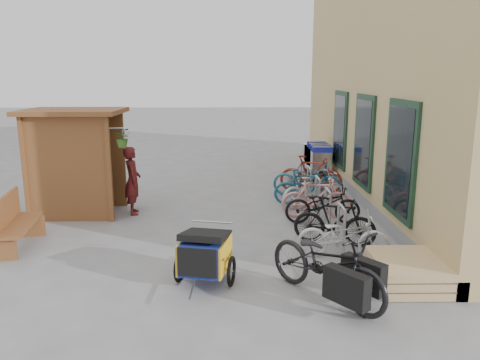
{
  "coord_description": "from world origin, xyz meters",
  "views": [
    {
      "loc": [
        0.36,
        -8.01,
        3.12
      ],
      "look_at": [
        0.5,
        1.5,
        1.0
      ],
      "focal_mm": 35.0,
      "sensor_mm": 36.0,
      "label": 1
    }
  ],
  "objects_px": {
    "child_trailer": "(205,253)",
    "bike_7": "(311,174)",
    "bike_0": "(343,235)",
    "bike_2": "(323,204)",
    "bike_4": "(314,190)",
    "pallet_stack": "(407,271)",
    "shopping_carts": "(316,156)",
    "bike_1": "(335,221)",
    "bike_3": "(316,198)",
    "bike_5": "(304,187)",
    "person_kiosk": "(133,181)",
    "bench": "(14,221)",
    "bike_6": "(307,179)",
    "kiosk": "(72,147)",
    "cargo_bike": "(328,264)"
  },
  "relations": [
    {
      "from": "child_trailer",
      "to": "bench",
      "type": "bearing_deg",
      "value": 168.57
    },
    {
      "from": "person_kiosk",
      "to": "bike_4",
      "type": "height_order",
      "value": "person_kiosk"
    },
    {
      "from": "bike_2",
      "to": "person_kiosk",
      "type": "bearing_deg",
      "value": 80.6
    },
    {
      "from": "bike_3",
      "to": "child_trailer",
      "type": "bearing_deg",
      "value": 147.75
    },
    {
      "from": "pallet_stack",
      "to": "cargo_bike",
      "type": "height_order",
      "value": "cargo_bike"
    },
    {
      "from": "bike_5",
      "to": "bike_6",
      "type": "bearing_deg",
      "value": -15.04
    },
    {
      "from": "kiosk",
      "to": "pallet_stack",
      "type": "distance_m",
      "value": 7.5
    },
    {
      "from": "bike_1",
      "to": "bike_7",
      "type": "distance_m",
      "value": 4.06
    },
    {
      "from": "shopping_carts",
      "to": "bike_2",
      "type": "height_order",
      "value": "shopping_carts"
    },
    {
      "from": "bike_0",
      "to": "bike_1",
      "type": "relative_size",
      "value": 1.03
    },
    {
      "from": "cargo_bike",
      "to": "bike_3",
      "type": "height_order",
      "value": "cargo_bike"
    },
    {
      "from": "bike_0",
      "to": "bike_2",
      "type": "height_order",
      "value": "bike_2"
    },
    {
      "from": "kiosk",
      "to": "bike_6",
      "type": "height_order",
      "value": "kiosk"
    },
    {
      "from": "child_trailer",
      "to": "bike_7",
      "type": "distance_m",
      "value": 6.22
    },
    {
      "from": "pallet_stack",
      "to": "cargo_bike",
      "type": "relative_size",
      "value": 0.59
    },
    {
      "from": "bike_0",
      "to": "bike_7",
      "type": "relative_size",
      "value": 0.93
    },
    {
      "from": "person_kiosk",
      "to": "bike_1",
      "type": "height_order",
      "value": "person_kiosk"
    },
    {
      "from": "person_kiosk",
      "to": "bike_5",
      "type": "xyz_separation_m",
      "value": [
        4.05,
        0.73,
        -0.34
      ]
    },
    {
      "from": "child_trailer",
      "to": "shopping_carts",
      "type": "bearing_deg",
      "value": 80.55
    },
    {
      "from": "pallet_stack",
      "to": "cargo_bike",
      "type": "distance_m",
      "value": 1.43
    },
    {
      "from": "bike_3",
      "to": "bike_6",
      "type": "xyz_separation_m",
      "value": [
        0.09,
        1.86,
        0.0
      ]
    },
    {
      "from": "bike_3",
      "to": "bike_4",
      "type": "xyz_separation_m",
      "value": [
        0.09,
        0.85,
        -0.03
      ]
    },
    {
      "from": "bike_1",
      "to": "bike_4",
      "type": "distance_m",
      "value": 2.57
    },
    {
      "from": "bike_3",
      "to": "bike_5",
      "type": "height_order",
      "value": "bike_3"
    },
    {
      "from": "shopping_carts",
      "to": "child_trailer",
      "type": "relative_size",
      "value": 1.36
    },
    {
      "from": "bike_3",
      "to": "person_kiosk",
      "type": "bearing_deg",
      "value": 86.71
    },
    {
      "from": "cargo_bike",
      "to": "bike_5",
      "type": "distance_m",
      "value": 5.07
    },
    {
      "from": "pallet_stack",
      "to": "bike_1",
      "type": "height_order",
      "value": "bike_1"
    },
    {
      "from": "bike_4",
      "to": "pallet_stack",
      "type": "bearing_deg",
      "value": 170.17
    },
    {
      "from": "bike_0",
      "to": "person_kiosk",
      "type": "bearing_deg",
      "value": 64.99
    },
    {
      "from": "shopping_carts",
      "to": "person_kiosk",
      "type": "distance_m",
      "value": 6.43
    },
    {
      "from": "pallet_stack",
      "to": "bike_7",
      "type": "relative_size",
      "value": 0.71
    },
    {
      "from": "bench",
      "to": "child_trailer",
      "type": "bearing_deg",
      "value": -32.22
    },
    {
      "from": "bench",
      "to": "cargo_bike",
      "type": "height_order",
      "value": "cargo_bike"
    },
    {
      "from": "bench",
      "to": "bike_6",
      "type": "bearing_deg",
      "value": 22.49
    },
    {
      "from": "child_trailer",
      "to": "person_kiosk",
      "type": "bearing_deg",
      "value": 128.5
    },
    {
      "from": "person_kiosk",
      "to": "pallet_stack",
      "type": "bearing_deg",
      "value": -140.77
    },
    {
      "from": "bike_0",
      "to": "bike_5",
      "type": "relative_size",
      "value": 1.07
    },
    {
      "from": "bike_3",
      "to": "bike_7",
      "type": "height_order",
      "value": "bike_7"
    },
    {
      "from": "cargo_bike",
      "to": "bike_3",
      "type": "bearing_deg",
      "value": 43.68
    },
    {
      "from": "bike_1",
      "to": "bike_7",
      "type": "xyz_separation_m",
      "value": [
        0.22,
        4.06,
        0.05
      ]
    },
    {
      "from": "pallet_stack",
      "to": "bike_5",
      "type": "relative_size",
      "value": 0.81
    },
    {
      "from": "bike_7",
      "to": "bike_6",
      "type": "bearing_deg",
      "value": 175.79
    },
    {
      "from": "bench",
      "to": "shopping_carts",
      "type": "distance_m",
      "value": 9.18
    },
    {
      "from": "pallet_stack",
      "to": "bike_5",
      "type": "bearing_deg",
      "value": 101.1
    },
    {
      "from": "shopping_carts",
      "to": "bench",
      "type": "bearing_deg",
      "value": -136.71
    },
    {
      "from": "bike_1",
      "to": "bike_3",
      "type": "bearing_deg",
      "value": 20.52
    },
    {
      "from": "pallet_stack",
      "to": "child_trailer",
      "type": "bearing_deg",
      "value": 177.91
    },
    {
      "from": "bike_3",
      "to": "bike_6",
      "type": "distance_m",
      "value": 1.86
    },
    {
      "from": "bike_2",
      "to": "bike_6",
      "type": "relative_size",
      "value": 0.89
    }
  ]
}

